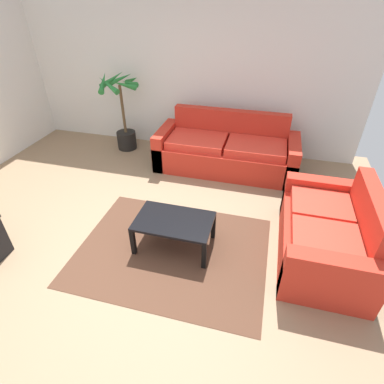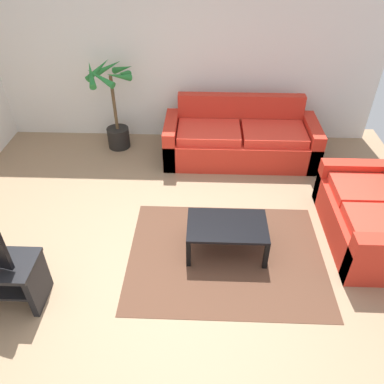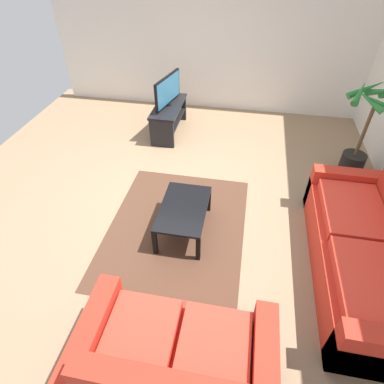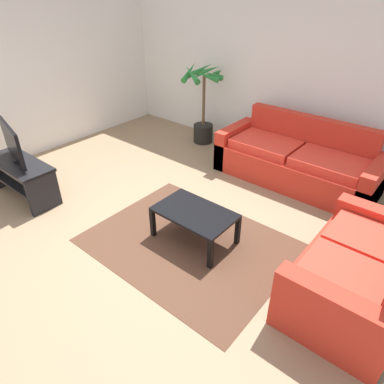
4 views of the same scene
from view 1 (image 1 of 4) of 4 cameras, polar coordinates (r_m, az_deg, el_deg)
name	(u,v)px [view 1 (image 1 of 4)]	position (r m, az deg, el deg)	size (l,w,h in m)	color
ground_plane	(121,251)	(3.75, -13.21, -10.81)	(6.60, 6.60, 0.00)	#937556
wall_back	(188,73)	(5.60, -0.83, 21.52)	(6.00, 0.06, 2.70)	silver
couch_main	(226,152)	(5.13, 6.44, 7.57)	(2.29, 0.90, 0.90)	red
couch_loveseat	(326,236)	(3.73, 23.97, -7.52)	(0.90, 1.54, 0.90)	red
coffee_table	(174,224)	(3.52, -3.41, -5.95)	(0.89, 0.55, 0.39)	black
area_rug	(172,250)	(3.67, -3.71, -10.87)	(2.20, 1.70, 0.01)	#513323
potted_palm	(123,116)	(5.80, -12.83, 13.84)	(0.75, 0.72, 1.38)	black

